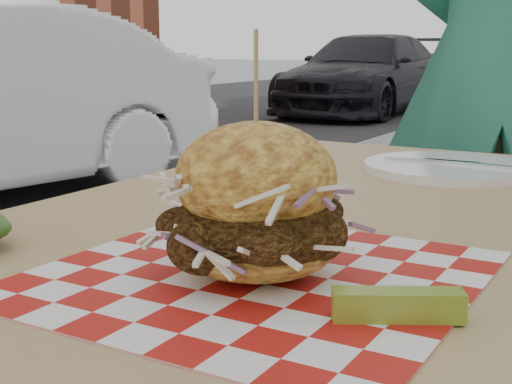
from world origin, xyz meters
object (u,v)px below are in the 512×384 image
(car_dark, at_px, (366,74))
(sandwich, at_px, (256,209))
(patio_table, at_px, (362,284))
(diner, at_px, (500,65))

(car_dark, relative_size, sandwich, 18.11)
(patio_table, bearing_deg, sandwich, -90.90)
(diner, height_order, sandwich, diner)
(patio_table, height_order, sandwich, sandwich)
(diner, xyz_separation_m, car_dark, (-3.37, 7.61, -0.35))
(sandwich, bearing_deg, diner, 93.68)
(diner, xyz_separation_m, patio_table, (0.09, -1.14, -0.23))
(patio_table, xyz_separation_m, sandwich, (-0.00, -0.24, 0.14))
(diner, distance_m, car_dark, 8.33)
(diner, distance_m, sandwich, 1.38)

